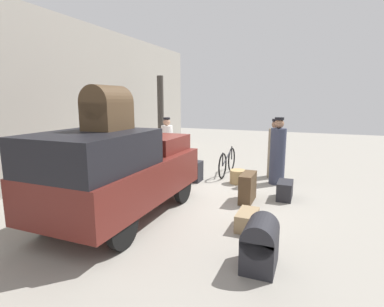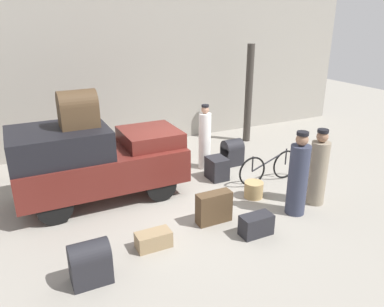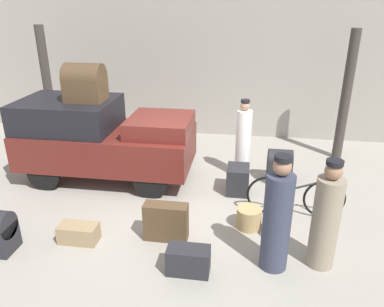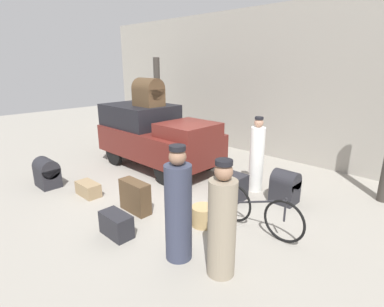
{
  "view_description": "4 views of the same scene",
  "coord_description": "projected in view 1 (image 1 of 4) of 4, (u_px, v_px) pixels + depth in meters",
  "views": [
    {
      "loc": [
        -6.38,
        -2.47,
        2.26
      ],
      "look_at": [
        0.2,
        0.2,
        0.95
      ],
      "focal_mm": 28.0,
      "sensor_mm": 36.0,
      "label": 1
    },
    {
      "loc": [
        -3.31,
        -6.91,
        3.94
      ],
      "look_at": [
        0.2,
        0.2,
        0.95
      ],
      "focal_mm": 35.0,
      "sensor_mm": 36.0,
      "label": 2
    },
    {
      "loc": [
        1.18,
        -6.27,
        3.69
      ],
      "look_at": [
        0.2,
        0.2,
        0.95
      ],
      "focal_mm": 35.0,
      "sensor_mm": 36.0,
      "label": 3
    },
    {
      "loc": [
        4.58,
        -4.37,
        2.86
      ],
      "look_at": [
        0.2,
        0.2,
        0.95
      ],
      "focal_mm": 28.0,
      "sensor_mm": 36.0,
      "label": 4
    }
  ],
  "objects": [
    {
      "name": "suitcase_small_leather",
      "position": [
        248.0,
        187.0,
        6.62
      ],
      "size": [
        0.71,
        0.27,
        0.64
      ],
      "color": "#4C3823",
      "rests_on": "ground"
    },
    {
      "name": "canopy_pillar_right",
      "position": [
        161.0,
        118.0,
        11.04
      ],
      "size": [
        0.23,
        0.23,
        3.07
      ],
      "color": "#38332D",
      "rests_on": "ground"
    },
    {
      "name": "bicycle",
      "position": [
        227.0,
        162.0,
        8.96
      ],
      "size": [
        1.74,
        0.04,
        0.79
      ],
      "color": "black",
      "rests_on": "ground"
    },
    {
      "name": "suitcase_tan_flat",
      "position": [
        182.0,
        160.0,
        9.3
      ],
      "size": [
        0.51,
        0.45,
        0.71
      ],
      "color": "#232328",
      "rests_on": "ground"
    },
    {
      "name": "wicker_basket",
      "position": [
        238.0,
        177.0,
        8.06
      ],
      "size": [
        0.43,
        0.43,
        0.37
      ],
      "color": "tan",
      "rests_on": "ground"
    },
    {
      "name": "trunk_umber_medium",
      "position": [
        247.0,
        220.0,
        5.28
      ],
      "size": [
        0.63,
        0.32,
        0.3
      ],
      "color": "#937A56",
      "rests_on": "ground"
    },
    {
      "name": "station_building_facade",
      "position": [
        59.0,
        99.0,
        8.24
      ],
      "size": [
        16.0,
        0.15,
        4.5
      ],
      "color": "gray",
      "rests_on": "ground"
    },
    {
      "name": "conductor_in_dark_uniform",
      "position": [
        167.0,
        150.0,
        8.53
      ],
      "size": [
        0.33,
        0.33,
        1.74
      ],
      "color": "white",
      "rests_on": "ground"
    },
    {
      "name": "trunk_barrel_dark",
      "position": [
        260.0,
        243.0,
        4.0
      ],
      "size": [
        0.61,
        0.44,
        0.7
      ],
      "color": "#232328",
      "rests_on": "ground"
    },
    {
      "name": "trunk_wicker_pale",
      "position": [
        285.0,
        190.0,
        6.81
      ],
      "size": [
        0.62,
        0.32,
        0.41
      ],
      "color": "#232328",
      "rests_on": "ground"
    },
    {
      "name": "porter_with_bicycle",
      "position": [
        275.0,
        151.0,
        8.62
      ],
      "size": [
        0.39,
        0.39,
        1.69
      ],
      "color": "gray",
      "rests_on": "ground"
    },
    {
      "name": "ground_plane",
      "position": [
        197.0,
        195.0,
        7.14
      ],
      "size": [
        30.0,
        30.0,
        0.0
      ],
      "primitive_type": "plane",
      "color": "gray"
    },
    {
      "name": "suitcase_black_upright",
      "position": [
        192.0,
        171.0,
        8.29
      ],
      "size": [
        0.44,
        0.54,
        0.56
      ],
      "color": "#232328",
      "rests_on": "ground"
    },
    {
      "name": "truck",
      "position": [
        119.0,
        170.0,
        5.59
      ],
      "size": [
        3.62,
        1.68,
        1.72
      ],
      "color": "black",
      "rests_on": "ground"
    },
    {
      "name": "trunk_on_truck_roof",
      "position": [
        107.0,
        108.0,
        5.17
      ],
      "size": [
        0.77,
        0.58,
        0.76
      ],
      "color": "#4C3823",
      "rests_on": "truck"
    },
    {
      "name": "porter_standing_middle",
      "position": [
        278.0,
        154.0,
        7.92
      ],
      "size": [
        0.4,
        0.4,
        1.78
      ],
      "color": "#33384C",
      "rests_on": "ground"
    }
  ]
}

